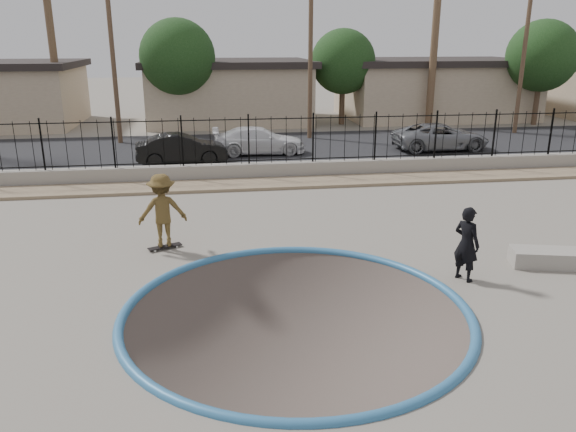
{
  "coord_description": "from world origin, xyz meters",
  "views": [
    {
      "loc": [
        -1.65,
        -10.94,
        5.21
      ],
      "look_at": [
        0.28,
        2.0,
        1.06
      ],
      "focal_mm": 35.0,
      "sensor_mm": 36.0,
      "label": 1
    }
  ],
  "objects_px": {
    "skater": "(163,214)",
    "car_c": "(259,141)",
    "videographer": "(466,244)",
    "car_d": "(441,137)",
    "skateboard": "(165,247)",
    "car_b": "(182,149)",
    "concrete_ledge": "(546,258)"
  },
  "relations": [
    {
      "from": "skateboard",
      "to": "videographer",
      "type": "xyz_separation_m",
      "value": [
        6.8,
        -2.97,
        0.79
      ]
    },
    {
      "from": "skateboard",
      "to": "car_c",
      "type": "xyz_separation_m",
      "value": [
        3.65,
        12.0,
        0.6
      ]
    },
    {
      "from": "car_b",
      "to": "car_c",
      "type": "height_order",
      "value": "car_b"
    },
    {
      "from": "skateboard",
      "to": "concrete_ledge",
      "type": "distance_m",
      "value": 9.44
    },
    {
      "from": "skateboard",
      "to": "car_d",
      "type": "distance_m",
      "value": 17.08
    },
    {
      "from": "skateboard",
      "to": "car_c",
      "type": "height_order",
      "value": "car_c"
    },
    {
      "from": "skater",
      "to": "car_c",
      "type": "relative_size",
      "value": 0.44
    },
    {
      "from": "skater",
      "to": "skateboard",
      "type": "distance_m",
      "value": 0.88
    },
    {
      "from": "car_b",
      "to": "car_c",
      "type": "xyz_separation_m",
      "value": [
        3.51,
        1.6,
        -0.02
      ]
    },
    {
      "from": "car_d",
      "to": "skateboard",
      "type": "bearing_deg",
      "value": 131.98
    },
    {
      "from": "videographer",
      "to": "car_d",
      "type": "bearing_deg",
      "value": -51.06
    },
    {
      "from": "skateboard",
      "to": "car_b",
      "type": "bearing_deg",
      "value": 65.13
    },
    {
      "from": "car_b",
      "to": "videographer",
      "type": "bearing_deg",
      "value": -159.19
    },
    {
      "from": "concrete_ledge",
      "to": "car_c",
      "type": "height_order",
      "value": "car_c"
    },
    {
      "from": "skater",
      "to": "car_d",
      "type": "relative_size",
      "value": 0.41
    },
    {
      "from": "videographer",
      "to": "concrete_ledge",
      "type": "relative_size",
      "value": 1.07
    },
    {
      "from": "car_c",
      "to": "car_d",
      "type": "relative_size",
      "value": 0.93
    },
    {
      "from": "car_c",
      "to": "skater",
      "type": "bearing_deg",
      "value": 163.43
    },
    {
      "from": "skateboard",
      "to": "car_b",
      "type": "height_order",
      "value": "car_b"
    },
    {
      "from": "videographer",
      "to": "car_c",
      "type": "xyz_separation_m",
      "value": [
        -3.15,
        14.97,
        -0.2
      ]
    },
    {
      "from": "skater",
      "to": "videographer",
      "type": "height_order",
      "value": "skater"
    },
    {
      "from": "videographer",
      "to": "skater",
      "type": "bearing_deg",
      "value": 36.41
    },
    {
      "from": "concrete_ledge",
      "to": "car_c",
      "type": "xyz_separation_m",
      "value": [
        -5.46,
        14.5,
        0.46
      ]
    },
    {
      "from": "videographer",
      "to": "car_b",
      "type": "xyz_separation_m",
      "value": [
        -6.67,
        13.37,
        -0.18
      ]
    },
    {
      "from": "concrete_ledge",
      "to": "videographer",
      "type": "bearing_deg",
      "value": -168.4
    },
    {
      "from": "concrete_ledge",
      "to": "car_b",
      "type": "height_order",
      "value": "car_b"
    },
    {
      "from": "concrete_ledge",
      "to": "car_d",
      "type": "xyz_separation_m",
      "value": [
        3.34,
        14.18,
        0.48
      ]
    },
    {
      "from": "skater",
      "to": "skateboard",
      "type": "relative_size",
      "value": 2.13
    },
    {
      "from": "skateboard",
      "to": "videographer",
      "type": "distance_m",
      "value": 7.46
    },
    {
      "from": "car_c",
      "to": "concrete_ledge",
      "type": "bearing_deg",
      "value": -159.04
    },
    {
      "from": "videographer",
      "to": "car_b",
      "type": "bearing_deg",
      "value": -3.51
    },
    {
      "from": "skateboard",
      "to": "concrete_ledge",
      "type": "relative_size",
      "value": 0.55
    }
  ]
}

